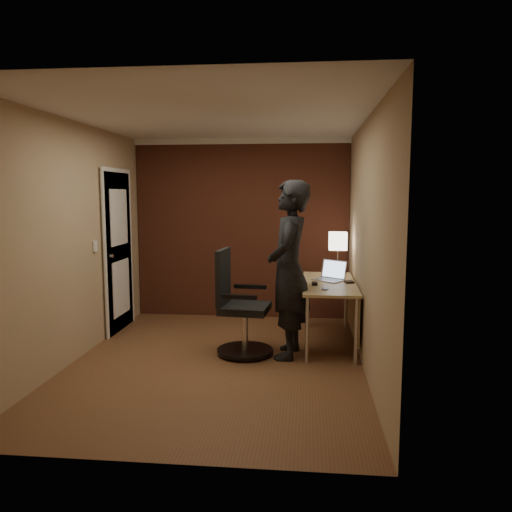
% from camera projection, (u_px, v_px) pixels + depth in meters
% --- Properties ---
extents(room, '(4.00, 4.00, 4.00)m').
position_uv_depth(room, '(217.00, 222.00, 6.60)').
color(room, brown).
rests_on(room, ground).
extents(desk, '(0.60, 1.50, 0.73)m').
position_uv_depth(desk, '(335.00, 293.00, 5.76)').
color(desk, tan).
rests_on(desk, ground).
extents(desk_lamp, '(0.22, 0.22, 0.54)m').
position_uv_depth(desk_lamp, '(338.00, 242.00, 6.26)').
color(desk_lamp, silver).
rests_on(desk_lamp, desk).
extents(laptop, '(0.42, 0.40, 0.23)m').
position_uv_depth(laptop, '(331.00, 275.00, 5.89)').
color(laptop, silver).
rests_on(laptop, desk).
extents(mouse, '(0.07, 0.10, 0.03)m').
position_uv_depth(mouse, '(315.00, 284.00, 5.58)').
color(mouse, black).
rests_on(mouse, desk).
extents(phone, '(0.08, 0.12, 0.01)m').
position_uv_depth(phone, '(325.00, 289.00, 5.34)').
color(phone, black).
rests_on(phone, desk).
extents(wallet, '(0.11, 0.13, 0.02)m').
position_uv_depth(wallet, '(349.00, 282.00, 5.71)').
color(wallet, black).
rests_on(wallet, desk).
extents(office_chair, '(0.61, 0.65, 1.13)m').
position_uv_depth(office_chair, '(239.00, 309.00, 5.41)').
color(office_chair, black).
rests_on(office_chair, ground).
extents(person, '(0.51, 0.73, 1.89)m').
position_uv_depth(person, '(289.00, 270.00, 5.29)').
color(person, black).
rests_on(person, ground).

